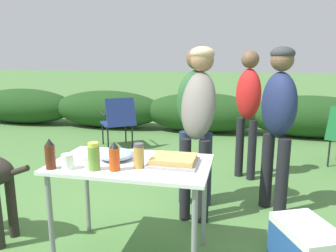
{
  "coord_description": "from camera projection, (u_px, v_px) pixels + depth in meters",
  "views": [
    {
      "loc": [
        0.73,
        -2.08,
        1.47
      ],
      "look_at": [
        0.14,
        0.56,
        0.89
      ],
      "focal_mm": 35.0,
      "sensor_mm": 36.0,
      "label": 1
    }
  ],
  "objects": [
    {
      "name": "standing_person_in_gray_fleece",
      "position": [
        248.0,
        102.0,
        3.86
      ],
      "size": [
        0.38,
        0.36,
        1.54
      ],
      "rotation": [
        0.0,
        0.0,
        -0.57
      ],
      "color": "black",
      "rests_on": "ground"
    },
    {
      "name": "camp_chair_green_behind_table",
      "position": [
        118.0,
        120.0,
        5.28
      ],
      "size": [
        0.72,
        0.75,
        0.83
      ],
      "rotation": [
        0.0,
        0.0,
        0.62
      ],
      "color": "navy",
      "rests_on": "ground"
    },
    {
      "name": "standing_person_in_olive_jacket",
      "position": [
        196.0,
        114.0,
        3.15
      ],
      "size": [
        0.39,
        0.29,
        1.55
      ],
      "rotation": [
        0.0,
        0.0,
        -0.04
      ],
      "color": "#232D4C",
      "rests_on": "ground"
    },
    {
      "name": "cooler_box",
      "position": [
        306.0,
        248.0,
        2.26
      ],
      "size": [
        0.49,
        0.57,
        0.34
      ],
      "rotation": [
        0.0,
        0.0,
        2.0
      ],
      "color": "#234C93",
      "rests_on": "ground"
    },
    {
      "name": "plate_stack",
      "position": [
        83.0,
        156.0,
        2.4
      ],
      "size": [
        0.23,
        0.23,
        0.03
      ],
      "primitive_type": "cylinder",
      "color": "white",
      "rests_on": "folding_table"
    },
    {
      "name": "food_tray",
      "position": [
        174.0,
        160.0,
        2.25
      ],
      "size": [
        0.34,
        0.29,
        0.06
      ],
      "color": "#9E9EA3",
      "rests_on": "folding_table"
    },
    {
      "name": "bbq_sauce_bottle",
      "position": [
        50.0,
        154.0,
        2.14
      ],
      "size": [
        0.07,
        0.07,
        0.21
      ],
      "color": "#562314",
      "rests_on": "folding_table"
    },
    {
      "name": "relish_jar",
      "position": [
        94.0,
        157.0,
        2.12
      ],
      "size": [
        0.08,
        0.08,
        0.18
      ],
      "color": "olive",
      "rests_on": "folding_table"
    },
    {
      "name": "standing_person_in_dark_puffer",
      "position": [
        198.0,
        110.0,
        2.9
      ],
      "size": [
        0.35,
        0.46,
        1.56
      ],
      "rotation": [
        0.0,
        0.0,
        -0.09
      ],
      "color": "black",
      "rests_on": "ground"
    },
    {
      "name": "spice_jar",
      "position": [
        139.0,
        156.0,
        2.16
      ],
      "size": [
        0.07,
        0.07,
        0.17
      ],
      "color": "#B2893D",
      "rests_on": "folding_table"
    },
    {
      "name": "mixing_bowl",
      "position": [
        116.0,
        154.0,
        2.36
      ],
      "size": [
        0.26,
        0.26,
        0.07
      ],
      "primitive_type": "ellipsoid",
      "color": "#99B2CC",
      "rests_on": "folding_table"
    },
    {
      "name": "folding_table",
      "position": [
        131.0,
        173.0,
        2.31
      ],
      "size": [
        1.1,
        0.64,
        0.74
      ],
      "color": "white",
      "rests_on": "ground"
    },
    {
      "name": "shrub_hedge",
      "position": [
        203.0,
        113.0,
        6.45
      ],
      "size": [
        14.4,
        0.9,
        0.77
      ],
      "color": "#1E4219",
      "rests_on": "ground"
    },
    {
      "name": "paper_cup_stack",
      "position": [
        68.0,
        162.0,
        2.15
      ],
      "size": [
        0.08,
        0.08,
        0.1
      ],
      "primitive_type": "cylinder",
      "color": "white",
      "rests_on": "folding_table"
    },
    {
      "name": "standing_person_in_navy_coat",
      "position": [
        278.0,
        113.0,
        3.0
      ],
      "size": [
        0.43,
        0.45,
        1.55
      ],
      "rotation": [
        0.0,
        0.0,
        -0.89
      ],
      "color": "black",
      "rests_on": "ground"
    },
    {
      "name": "hot_sauce_bottle",
      "position": [
        114.0,
        157.0,
        2.11
      ],
      "size": [
        0.07,
        0.07,
        0.19
      ],
      "color": "#CC4214",
      "rests_on": "folding_table"
    }
  ]
}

